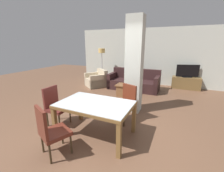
% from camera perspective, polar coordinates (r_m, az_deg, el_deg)
% --- Properties ---
extents(ground_plane, '(18.00, 18.00, 0.00)m').
position_cam_1_polar(ground_plane, '(3.56, -6.10, -17.75)').
color(ground_plane, brown).
extents(back_wall, '(7.20, 0.09, 2.70)m').
position_cam_1_polar(back_wall, '(7.75, 13.13, 10.85)').
color(back_wall, beige).
rests_on(back_wall, ground_plane).
extents(divider_pillar, '(0.45, 0.38, 2.70)m').
position_cam_1_polar(divider_pillar, '(4.32, 8.45, 7.47)').
color(divider_pillar, beige).
rests_on(divider_pillar, ground_plane).
extents(dining_table, '(1.57, 1.00, 0.76)m').
position_cam_1_polar(dining_table, '(3.27, -6.41, -8.88)').
color(dining_table, brown).
rests_on(dining_table, ground_plane).
extents(dining_chair_far_right, '(0.60, 0.60, 0.96)m').
position_cam_1_polar(dining_chair_far_right, '(3.90, 5.36, -6.04)').
color(dining_chair_far_right, maroon).
rests_on(dining_chair_far_right, ground_plane).
extents(dining_chair_head_left, '(0.46, 0.46, 0.96)m').
position_cam_1_polar(dining_chair_head_left, '(3.97, -20.81, -6.64)').
color(dining_chair_head_left, maroon).
rests_on(dining_chair_head_left, ground_plane).
extents(dining_chair_near_left, '(0.61, 0.61, 0.96)m').
position_cam_1_polar(dining_chair_near_left, '(2.93, -22.46, -15.14)').
color(dining_chair_near_left, maroon).
rests_on(dining_chair_near_left, ground_plane).
extents(sofa, '(2.19, 0.95, 0.88)m').
position_cam_1_polar(sofa, '(6.74, 8.28, 1.28)').
color(sofa, '#341D1D').
rests_on(sofa, ground_plane).
extents(armchair, '(1.20, 1.20, 0.78)m').
position_cam_1_polar(armchair, '(7.18, -5.88, 2.13)').
color(armchair, beige).
rests_on(armchair, ground_plane).
extents(coffee_table, '(0.66, 0.49, 0.46)m').
position_cam_1_polar(coffee_table, '(5.80, 5.01, -1.59)').
color(coffee_table, brown).
rests_on(coffee_table, ground_plane).
extents(bottle, '(0.07, 0.07, 0.24)m').
position_cam_1_polar(bottle, '(5.68, 6.31, 1.30)').
color(bottle, '#B2B7BC').
rests_on(bottle, coffee_table).
extents(tv_stand, '(1.18, 0.40, 0.53)m').
position_cam_1_polar(tv_stand, '(7.49, 26.34, 1.02)').
color(tv_stand, brown).
rests_on(tv_stand, ground_plane).
extents(tv_screen, '(0.92, 0.33, 0.56)m').
position_cam_1_polar(tv_screen, '(7.38, 26.84, 5.05)').
color(tv_screen, black).
rests_on(tv_screen, tv_stand).
extents(floor_lamp, '(0.33, 0.33, 1.74)m').
position_cam_1_polar(floor_lamp, '(7.86, -3.92, 12.11)').
color(floor_lamp, '#B7B7BC').
rests_on(floor_lamp, ground_plane).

